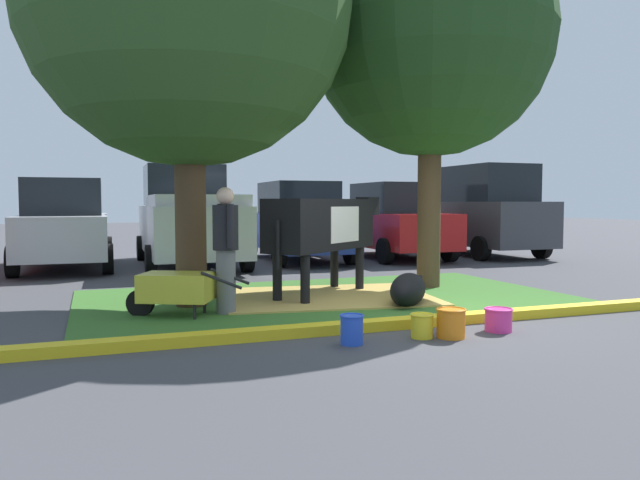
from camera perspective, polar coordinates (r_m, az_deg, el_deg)
ground_plane at (r=8.24m, az=7.68°, el=-6.97°), size 80.00×80.00×0.00m
grass_island at (r=9.48m, az=0.81°, el=-5.49°), size 7.46×4.39×0.02m
curb_yellow at (r=7.37m, az=7.53°, el=-7.74°), size 8.66×0.24×0.12m
hay_bedding at (r=9.51m, az=0.64°, el=-5.37°), size 3.51×2.83×0.04m
shade_tree_left at (r=9.27m, az=-12.32°, el=21.05°), size 4.64×4.64×6.63m
shade_tree_right at (r=11.17m, az=10.38°, el=18.36°), size 4.18×4.18×6.48m
cow_holstein at (r=9.68m, az=0.43°, el=1.41°), size 2.67×2.26×1.60m
calf_lying at (r=8.91m, az=8.29°, el=-4.63°), size 1.07×1.22×0.48m
person_handler at (r=8.16m, az=-8.86°, el=-0.58°), size 0.34×0.53×1.70m
wheelbarrow at (r=8.15m, az=-13.45°, el=-4.40°), size 1.56×1.09×0.63m
bucket_blue at (r=6.48m, az=3.00°, el=-8.33°), size 0.26×0.26×0.32m
bucket_yellow at (r=6.87m, az=9.56°, el=-7.90°), size 0.27×0.27×0.27m
bucket_orange at (r=6.93m, az=12.21°, el=-7.59°), size 0.34×0.34×0.33m
bucket_pink at (r=7.41m, az=16.42°, el=-7.15°), size 0.33×0.33×0.27m
sedan_silver at (r=14.84m, az=-22.85°, el=1.28°), size 2.09×4.43×2.02m
pickup_truck_black at (r=14.77m, az=-12.27°, el=1.97°), size 2.30×5.44×2.42m
sedan_blue at (r=15.58m, az=-2.09°, el=1.65°), size 2.09×4.43×2.02m
sedan_red at (r=16.44m, az=6.82°, el=1.73°), size 2.09×4.43×2.02m
suv_dark_grey at (r=17.82m, az=14.74°, el=2.69°), size 2.19×4.64×2.52m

